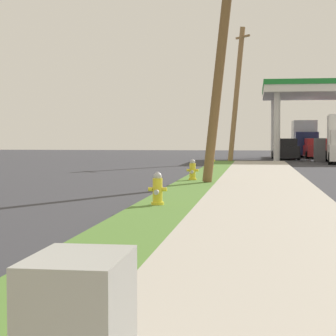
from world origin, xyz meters
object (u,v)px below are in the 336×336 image
Objects in this scene: fire_hydrant_second at (158,190)px; fire_hydrant_fourth at (211,161)px; utility_pole_midground at (224,31)px; utility_pole_background at (237,94)px; car_red_by_far_pump at (315,149)px; truck_navy_at_forecourt at (304,139)px; car_black_by_near_pump at (285,150)px; fire_hydrant_third at (193,171)px.

fire_hydrant_second is 17.90m from fire_hydrant_fourth.
utility_pole_midground reaches higher than utility_pole_background.
car_red_by_far_pump is at bearing 61.53° from utility_pole_background.
fire_hydrant_second is 38.03m from car_red_by_far_pump.
fire_hydrant_fourth is 0.09× the size of utility_pole_background.
fire_hydrant_second is at bearing -89.78° from fire_hydrant_fourth.
utility_pole_background is at bearing 87.93° from fire_hydrant_second.
utility_pole_midground reaches higher than fire_hydrant_second.
utility_pole_midground is 1.54× the size of truck_navy_at_forecourt.
car_red_by_far_pump is (6.92, 37.39, 0.28)m from fire_hydrant_second.
car_black_by_near_pump is at bearing -125.61° from car_red_by_far_pump.
truck_navy_at_forecourt is at bearing 74.85° from car_black_by_near_pump.
utility_pole_midground reaches higher than fire_hydrant_fourth.
fire_hydrant_fourth is 0.08× the size of utility_pole_midground.
fire_hydrant_second is at bearing -98.79° from truck_navy_at_forecourt.
fire_hydrant_second and fire_hydrant_fourth have the same top height.
utility_pole_midground is 34.69m from truck_navy_at_forecourt.
fire_hydrant_third and fire_hydrant_fourth have the same top height.
car_black_by_near_pump is (3.30, 26.94, -4.43)m from utility_pole_midground.
truck_navy_at_forecourt is (5.24, 34.09, -3.67)m from utility_pole_midground.
fire_hydrant_second is 0.08× the size of utility_pole_midground.
utility_pole_background is 9.06m from car_black_by_near_pump.
car_red_by_far_pump is (6.96, 29.07, 0.28)m from fire_hydrant_third.
truck_navy_at_forecourt is (6.39, 32.73, 1.04)m from fire_hydrant_third.
car_black_by_near_pump is 0.70× the size of truck_navy_at_forecourt.
fire_hydrant_third is 29.90m from car_red_by_far_pump.
truck_navy_at_forecourt is at bearing 78.95° from fire_hydrant_third.
car_black_by_near_pump is at bearing 82.59° from fire_hydrant_second.
car_black_by_near_pump is at bearing 65.25° from utility_pole_background.
fire_hydrant_second is 8.32m from fire_hydrant_third.
utility_pole_background is (0.95, 26.40, 4.00)m from fire_hydrant_second.
truck_navy_at_forecourt reaches higher than fire_hydrant_third.
fire_hydrant_second is 1.00× the size of fire_hydrant_fourth.
car_black_by_near_pump reaches higher than fire_hydrant_fourth.
utility_pole_background is 1.32× the size of truck_navy_at_forecourt.
utility_pole_midground reaches higher than fire_hydrant_third.
car_red_by_far_pump reaches higher than fire_hydrant_fourth.
fire_hydrant_second is at bearing -97.41° from car_black_by_near_pump.
truck_navy_at_forecourt is (5.39, 14.65, -2.95)m from utility_pole_background.
utility_pole_background is (-0.16, 19.44, -0.71)m from utility_pole_midground.
fire_hydrant_third is 1.00× the size of fire_hydrant_fourth.
fire_hydrant_second is 26.71m from utility_pole_background.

